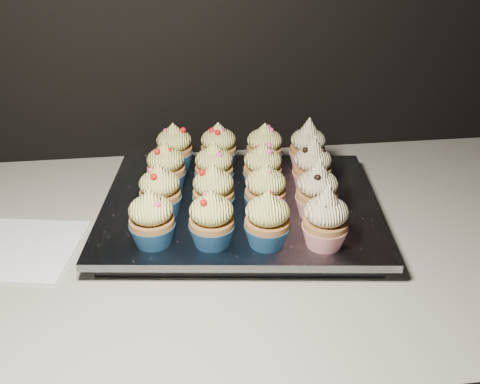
{
  "coord_description": "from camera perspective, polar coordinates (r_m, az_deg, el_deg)",
  "views": [
    {
      "loc": [
        -0.05,
        1.01,
        1.36
      ],
      "look_at": [
        0.04,
        1.74,
        0.95
      ],
      "focal_mm": 40.0,
      "sensor_mm": 36.0,
      "label": 1
    }
  ],
  "objects": [
    {
      "name": "baking_tray",
      "position": [
        0.86,
        0.0,
        -2.27
      ],
      "size": [
        0.43,
        0.35,
        0.02
      ],
      "primitive_type": "cube",
      "rotation": [
        0.0,
        0.0,
        -0.13
      ],
      "color": "black",
      "rests_on": "worktop"
    },
    {
      "name": "cupcake_11",
      "position": [
        0.87,
        7.73,
        2.69
      ],
      "size": [
        0.06,
        0.06,
        0.1
      ],
      "color": "#AA1722",
      "rests_on": "foil_lining"
    },
    {
      "name": "cupcake_9",
      "position": [
        0.86,
        -2.78,
        2.54
      ],
      "size": [
        0.06,
        0.06,
        0.08
      ],
      "color": "navy",
      "rests_on": "foil_lining"
    },
    {
      "name": "cupcake_6",
      "position": [
        0.8,
        2.73,
        0.08
      ],
      "size": [
        0.06,
        0.06,
        0.08
      ],
      "color": "navy",
      "rests_on": "foil_lining"
    },
    {
      "name": "cupcake_7",
      "position": [
        0.8,
        8.22,
        0.06
      ],
      "size": [
        0.06,
        0.06,
        0.1
      ],
      "color": "#AA1722",
      "rests_on": "foil_lining"
    },
    {
      "name": "cupcake_5",
      "position": [
        0.79,
        -2.85,
        0.02
      ],
      "size": [
        0.06,
        0.06,
        0.08
      ],
      "color": "navy",
      "rests_on": "foil_lining"
    },
    {
      "name": "worktop",
      "position": [
        0.84,
        -2.42,
        -5.61
      ],
      "size": [
        2.44,
        0.64,
        0.04
      ],
      "primitive_type": "cube",
      "color": "beige",
      "rests_on": "cabinet"
    },
    {
      "name": "cupcake_12",
      "position": [
        0.94,
        -7.01,
        4.68
      ],
      "size": [
        0.06,
        0.06,
        0.08
      ],
      "color": "navy",
      "rests_on": "foil_lining"
    },
    {
      "name": "cupcake_15",
      "position": [
        0.94,
        7.24,
        4.81
      ],
      "size": [
        0.06,
        0.06,
        0.1
      ],
      "color": "#AA1722",
      "rests_on": "foil_lining"
    },
    {
      "name": "cupcake_8",
      "position": [
        0.87,
        -7.89,
        2.56
      ],
      "size": [
        0.06,
        0.06,
        0.08
      ],
      "color": "navy",
      "rests_on": "foil_lining"
    },
    {
      "name": "cupcake_13",
      "position": [
        0.93,
        -2.3,
        4.77
      ],
      "size": [
        0.06,
        0.06,
        0.08
      ],
      "color": "navy",
      "rests_on": "foil_lining"
    },
    {
      "name": "foil_lining",
      "position": [
        0.85,
        0.0,
        -1.29
      ],
      "size": [
        0.47,
        0.39,
        0.01
      ],
      "primitive_type": "cube",
      "rotation": [
        0.0,
        0.0,
        -0.13
      ],
      "color": "silver",
      "rests_on": "baking_tray"
    },
    {
      "name": "cupcake_4",
      "position": [
        0.8,
        -8.52,
        -0.02
      ],
      "size": [
        0.06,
        0.06,
        0.08
      ],
      "color": "navy",
      "rests_on": "foil_lining"
    },
    {
      "name": "cupcake_10",
      "position": [
        0.86,
        2.43,
        2.52
      ],
      "size": [
        0.06,
        0.06,
        0.08
      ],
      "color": "navy",
      "rests_on": "foil_lining"
    },
    {
      "name": "napkin",
      "position": [
        0.85,
        -22.16,
        -5.67
      ],
      "size": [
        0.18,
        0.18,
        0.0
      ],
      "primitive_type": "cube",
      "rotation": [
        0.0,
        0.0,
        -0.19
      ],
      "color": "white",
      "rests_on": "worktop"
    },
    {
      "name": "cupcake_14",
      "position": [
        0.93,
        2.62,
        4.7
      ],
      "size": [
        0.06,
        0.06,
        0.08
      ],
      "color": "navy",
      "rests_on": "foil_lining"
    },
    {
      "name": "cupcake_3",
      "position": [
        0.73,
        9.12,
        -2.95
      ],
      "size": [
        0.06,
        0.06,
        0.1
      ],
      "color": "#AA1722",
      "rests_on": "foil_lining"
    },
    {
      "name": "cupcake_0",
      "position": [
        0.74,
        -9.41,
        -2.9
      ],
      "size": [
        0.06,
        0.06,
        0.08
      ],
      "color": "navy",
      "rests_on": "foil_lining"
    },
    {
      "name": "cupcake_2",
      "position": [
        0.73,
        2.93,
        -3.06
      ],
      "size": [
        0.06,
        0.06,
        0.08
      ],
      "color": "navy",
      "rests_on": "foil_lining"
    },
    {
      "name": "cupcake_1",
      "position": [
        0.73,
        -3.05,
        -2.99
      ],
      "size": [
        0.06,
        0.06,
        0.08
      ],
      "color": "navy",
      "rests_on": "foil_lining"
    }
  ]
}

